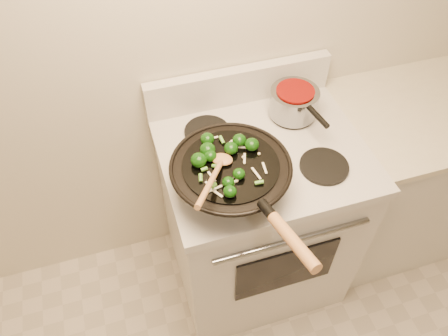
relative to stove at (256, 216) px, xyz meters
name	(u,v)px	position (x,y,z in m)	size (l,w,h in m)	color
stove	(256,216)	(0.00, 0.00, 0.00)	(0.78, 0.67, 1.08)	silver
counter_unit	(403,176)	(0.79, 0.03, -0.01)	(0.87, 0.62, 0.91)	silver
wok	(231,176)	(-0.18, -0.16, 0.53)	(0.41, 0.67, 0.22)	black
stirfry	(223,155)	(-0.20, -0.12, 0.60)	(0.24, 0.28, 0.05)	#0D3508
wooden_spoon	(216,172)	(-0.25, -0.20, 0.63)	(0.20, 0.29, 0.13)	#AF7845
saucepan	(294,102)	(0.18, 0.14, 0.52)	(0.19, 0.31, 0.11)	gray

